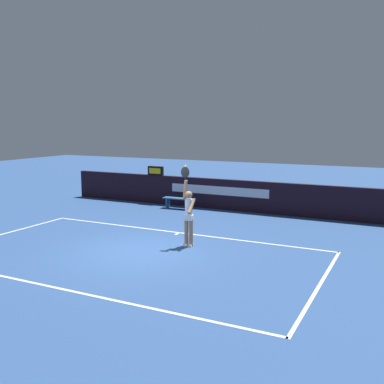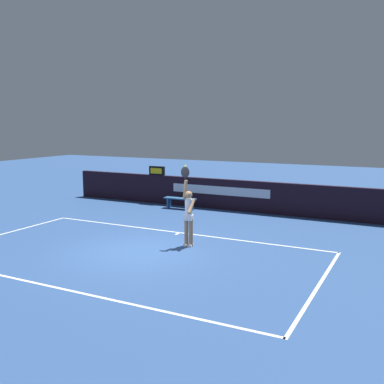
{
  "view_description": "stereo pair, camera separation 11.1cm",
  "coord_description": "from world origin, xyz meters",
  "px_view_note": "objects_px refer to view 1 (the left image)",
  "views": [
    {
      "loc": [
        7.11,
        -10.78,
        3.78
      ],
      "look_at": [
        1.11,
        1.25,
        1.69
      ],
      "focal_mm": 41.55,
      "sensor_mm": 36.0,
      "label": 1
    },
    {
      "loc": [
        7.21,
        -10.73,
        3.78
      ],
      "look_at": [
        1.11,
        1.25,
        1.69
      ],
      "focal_mm": 41.55,
      "sensor_mm": 36.0,
      "label": 2
    }
  ],
  "objects_px": {
    "tennis_player": "(189,213)",
    "tennis_ball": "(185,166)",
    "courtside_bench_near": "(179,201)",
    "speed_display": "(156,171)"
  },
  "relations": [
    {
      "from": "speed_display",
      "to": "tennis_player",
      "type": "relative_size",
      "value": 0.32
    },
    {
      "from": "tennis_player",
      "to": "courtside_bench_near",
      "type": "bearing_deg",
      "value": 120.97
    },
    {
      "from": "tennis_ball",
      "to": "courtside_bench_near",
      "type": "relative_size",
      "value": 0.05
    },
    {
      "from": "speed_display",
      "to": "tennis_ball",
      "type": "bearing_deg",
      "value": -51.94
    },
    {
      "from": "tennis_player",
      "to": "tennis_ball",
      "type": "distance_m",
      "value": 1.46
    },
    {
      "from": "tennis_ball",
      "to": "courtside_bench_near",
      "type": "height_order",
      "value": "tennis_ball"
    },
    {
      "from": "tennis_ball",
      "to": "tennis_player",
      "type": "bearing_deg",
      "value": -7.02
    },
    {
      "from": "tennis_player",
      "to": "tennis_ball",
      "type": "xyz_separation_m",
      "value": [
        -0.12,
        0.01,
        1.46
      ]
    },
    {
      "from": "tennis_ball",
      "to": "speed_display",
      "type": "bearing_deg",
      "value": 128.06
    },
    {
      "from": "tennis_player",
      "to": "tennis_ball",
      "type": "height_order",
      "value": "tennis_ball"
    }
  ]
}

